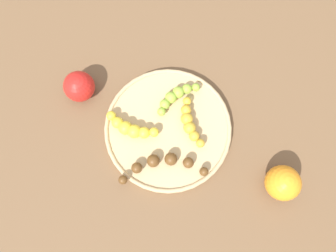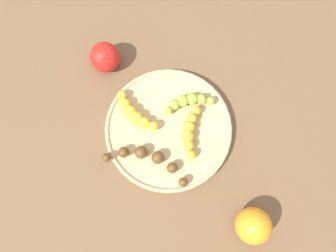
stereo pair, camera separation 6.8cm
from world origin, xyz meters
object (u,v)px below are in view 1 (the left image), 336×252
object	(u,v)px
fruit_bowl	(168,129)
banana_yellow	(131,128)
banana_green	(176,96)
orange_fruit	(283,183)
banana_spotted	(190,123)
banana_overripe	(163,164)
apple_red	(79,86)

from	to	relation	value
fruit_bowl	banana_yellow	xyz separation A→B (m)	(-0.03, -0.08, 0.02)
banana_green	orange_fruit	xyz separation A→B (m)	(0.27, 0.13, 0.00)
banana_yellow	banana_spotted	bearing A→B (deg)	116.53
fruit_bowl	banana_spotted	bearing A→B (deg)	76.84
banana_overripe	apple_red	size ratio (longest dim) A/B	2.61
banana_overripe	orange_fruit	size ratio (longest dim) A/B	2.47
fruit_bowl	banana_overripe	distance (m)	0.09
banana_overripe	banana_yellow	world-z (taller)	banana_yellow
orange_fruit	banana_spotted	bearing A→B (deg)	-147.38
banana_spotted	fruit_bowl	bearing A→B (deg)	-6.10
fruit_bowl	banana_overripe	xyz separation A→B (m)	(0.07, -0.04, 0.02)
fruit_bowl	orange_fruit	bearing A→B (deg)	39.88
banana_spotted	banana_yellow	world-z (taller)	banana_yellow
fruit_bowl	orange_fruit	world-z (taller)	orange_fruit
banana_overripe	banana_green	world-z (taller)	same
banana_yellow	apple_red	distance (m)	0.16
banana_overripe	banana_spotted	size ratio (longest dim) A/B	1.55
banana_spotted	apple_red	bearing A→B (deg)	-34.73
banana_yellow	fruit_bowl	bearing A→B (deg)	113.80
banana_green	banana_yellow	size ratio (longest dim) A/B	1.23
banana_green	banana_overripe	bearing A→B (deg)	133.01
banana_green	apple_red	bearing A→B (deg)	47.90
apple_red	orange_fruit	bearing A→B (deg)	40.91
banana_overripe	orange_fruit	xyz separation A→B (m)	(0.14, 0.22, 0.00)
fruit_bowl	orange_fruit	distance (m)	0.28
fruit_bowl	banana_spotted	xyz separation A→B (m)	(0.01, 0.05, 0.02)
banana_green	banana_yellow	bearing A→B (deg)	90.51
banana_green	orange_fruit	bearing A→B (deg)	-167.29
banana_green	banana_spotted	bearing A→B (deg)	169.89
banana_green	apple_red	size ratio (longest dim) A/B	1.64
fruit_bowl	apple_red	size ratio (longest dim) A/B	4.06
banana_yellow	apple_red	xyz separation A→B (m)	(-0.14, -0.07, 0.00)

